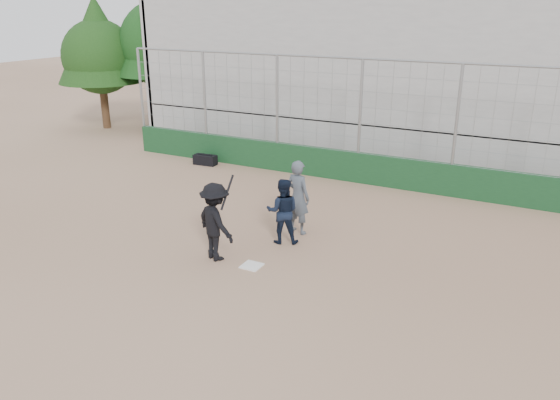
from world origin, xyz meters
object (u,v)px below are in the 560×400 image
at_px(catcher_crouched, 283,222).
at_px(batter_at_plate, 215,222).
at_px(equipment_bag, 205,160).
at_px(umpire, 298,201).

bearing_deg(catcher_crouched, batter_at_plate, -122.94).
height_order(catcher_crouched, equipment_bag, catcher_crouched).
xyz_separation_m(catcher_crouched, umpire, (0.04, 0.77, 0.31)).
relative_size(catcher_crouched, umpire, 0.65).
bearing_deg(batter_at_plate, equipment_bag, 126.55).
relative_size(umpire, equipment_bag, 1.98).
height_order(batter_at_plate, equipment_bag, batter_at_plate).
bearing_deg(umpire, catcher_crouched, 101.51).
xyz_separation_m(batter_at_plate, equipment_bag, (-4.74, 6.40, -0.74)).
xyz_separation_m(batter_at_plate, umpire, (1.01, 2.26, -0.05)).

